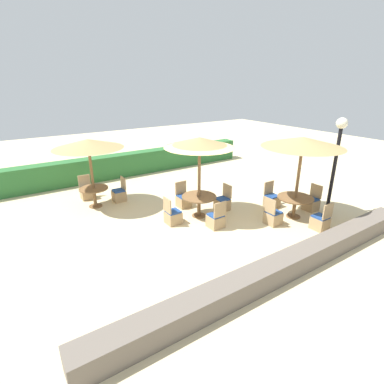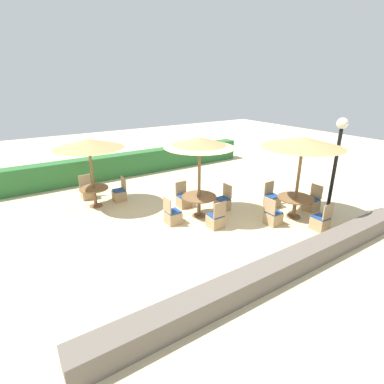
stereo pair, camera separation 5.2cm
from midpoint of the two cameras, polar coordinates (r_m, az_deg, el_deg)
name	(u,v)px [view 1 (the left image)]	position (r m, az deg, el deg)	size (l,w,h in m)	color
ground_plane	(202,223)	(9.98, 1.76, -5.86)	(40.00, 40.00, 0.00)	beige
hedge_row	(127,164)	(15.13, -12.30, 5.19)	(13.00, 0.70, 1.08)	#2D6B33
stone_border	(284,266)	(7.70, 16.97, -13.40)	(10.00, 0.56, 0.51)	#6B6056
lamp_post	(338,147)	(11.08, 25.89, 7.65)	(0.36, 0.36, 3.32)	black
parasol_center	(200,143)	(9.65, 1.29, 9.35)	(2.30, 2.30, 2.74)	brown
round_table_center	(199,200)	(10.21, 1.20, -1.50)	(1.18, 1.18, 0.74)	brown
patio_chair_center_south	(216,220)	(9.60, 4.42, -5.30)	(0.46, 0.46, 0.93)	tan
patio_chair_center_west	(173,216)	(9.85, -3.85, -4.60)	(0.46, 0.46, 0.93)	tan
patio_chair_center_north	(184,200)	(11.12, -1.75, -1.51)	(0.46, 0.46, 0.93)	tan
patio_chair_center_east	(223,203)	(10.91, 5.72, -2.06)	(0.46, 0.46, 0.93)	tan
parasol_back_left	(88,144)	(11.12, -19.31, 8.62)	(2.43, 2.43, 2.53)	brown
round_table_back_left	(94,192)	(11.59, -18.28, -0.01)	(1.04, 1.04, 0.73)	brown
patio_chair_back_left_north	(87,192)	(12.57, -19.50, -0.06)	(0.46, 0.46, 0.93)	tan
patio_chair_back_left_east	(119,194)	(11.99, -13.79, -0.43)	(0.46, 0.46, 0.93)	tan
parasol_front_right	(303,142)	(10.19, 20.21, 8.86)	(2.60, 2.60, 2.77)	brown
round_table_front_right	(295,201)	(10.74, 18.91, -1.62)	(1.20, 1.20, 0.72)	brown
patio_chair_front_right_north	(272,200)	(11.50, 14.80, -1.44)	(0.46, 0.46, 0.93)	tan
patio_chair_front_right_west	(273,217)	(10.13, 14.99, -4.55)	(0.46, 0.46, 0.93)	tan
patio_chair_front_right_south	(320,222)	(10.28, 23.12, -5.21)	(0.46, 0.46, 0.93)	tan
patio_chair_front_right_east	(311,203)	(11.66, 21.64, -1.97)	(0.46, 0.46, 0.93)	tan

